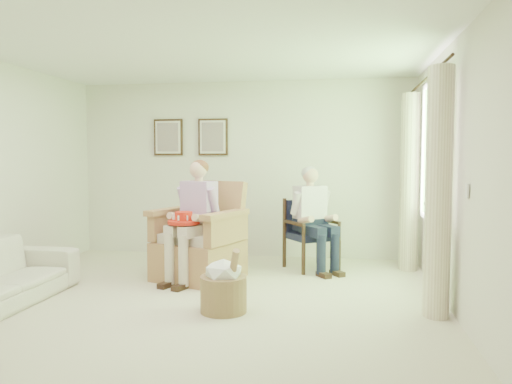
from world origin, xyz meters
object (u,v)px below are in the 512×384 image
at_px(wood_armchair, 312,231).
at_px(hatbox, 224,286).
at_px(red_hat, 184,220).
at_px(wicker_armchair, 200,248).
at_px(person_wicker, 196,211).
at_px(person_dark, 311,211).

bearing_deg(wood_armchair, hatbox, -143.97).
distance_m(wood_armchair, red_hat, 1.84).
height_order(wicker_armchair, wood_armchair, wicker_armchair).
bearing_deg(red_hat, person_wicker, 64.17).
relative_size(person_wicker, person_dark, 1.07).
bearing_deg(person_wicker, person_dark, 52.18).
bearing_deg(wicker_armchair, person_wicker, -69.95).
xyz_separation_m(wicker_armchair, person_wicker, (-0.00, -0.15, 0.47)).
bearing_deg(hatbox, red_hat, 126.79).
xyz_separation_m(wicker_armchair, wood_armchair, (1.31, 0.82, 0.12)).
distance_m(wood_armchair, hatbox, 2.21).
relative_size(person_dark, hatbox, 2.03).
height_order(person_wicker, person_dark, person_wicker).
distance_m(red_hat, hatbox, 1.26).
distance_m(person_wicker, red_hat, 0.22).
bearing_deg(person_dark, person_wicker, 177.10).
xyz_separation_m(red_hat, hatbox, (0.69, -0.92, -0.51)).
relative_size(wicker_armchair, wood_armchair, 1.31).
bearing_deg(red_hat, person_dark, 35.73).
xyz_separation_m(person_wicker, red_hat, (-0.09, -0.18, -0.08)).
xyz_separation_m(wicker_armchair, red_hat, (-0.09, -0.34, 0.39)).
relative_size(red_hat, hatbox, 0.56).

